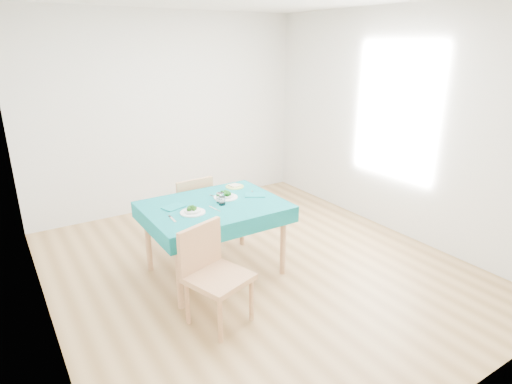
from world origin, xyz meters
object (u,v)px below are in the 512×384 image
chair_far (188,200)px  bowl_near (193,209)px  side_plate (235,187)px  bowl_far (226,194)px  table (215,239)px  chair_near (218,262)px

chair_far → bowl_near: size_ratio=4.60×
side_plate → bowl_far: bearing=-134.6°
table → bowl_near: size_ratio=5.65×
table → bowl_near: bowl_near is taller
chair_near → chair_far: size_ratio=1.05×
chair_far → bowl_far: (0.13, -0.68, 0.25)m
table → side_plate: size_ratio=6.62×
chair_far → side_plate: 0.61m
bowl_near → bowl_far: size_ratio=0.96×
bowl_near → bowl_far: (0.46, 0.20, 0.00)m
chair_near → bowl_near: 0.72m
chair_near → bowl_far: size_ratio=4.67×
table → bowl_near: (-0.27, -0.10, 0.42)m
table → side_plate: 0.69m
table → bowl_near: bearing=-159.7°
chair_near → bowl_near: bearing=64.3°
chair_near → bowl_far: (0.56, 0.87, 0.22)m
table → chair_near: chair_near is taller
side_plate → chair_near: bearing=-125.7°
bowl_near → bowl_far: bowl_far is taller
bowl_far → side_plate: (0.26, 0.26, -0.03)m
chair_near → side_plate: (0.81, 1.13, 0.18)m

